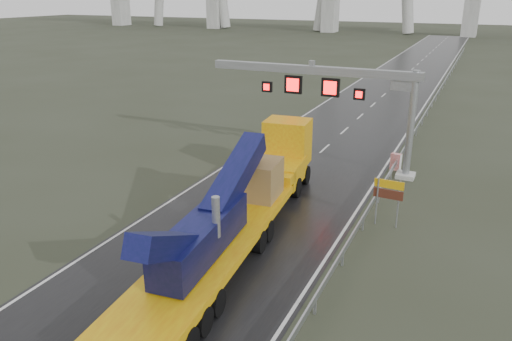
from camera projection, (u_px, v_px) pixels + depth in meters
The scene contains 7 objects.
ground at pixel (169, 290), 21.00m from camera, with size 400.00×400.00×0.00m, color #2E3223.
road at pixel (373, 105), 55.22m from camera, with size 11.00×200.00×0.02m, color black.
guardrail at pixel (418, 125), 44.04m from camera, with size 0.20×140.00×1.40m, color #93979C, non-canonical shape.
sign_gantry at pixel (341, 89), 33.67m from camera, with size 14.90×1.20×7.42m.
heavy_haul_truck at pixel (247, 195), 25.80m from camera, with size 5.08×21.40×4.98m.
exit_sign_pair at pixel (388, 194), 26.14m from camera, with size 1.56×0.16×2.66m.
striped_barrier at pixel (396, 162), 34.97m from camera, with size 0.70×0.38×1.19m, color red.
Camera 1 is at (10.85, -14.88, 11.86)m, focal length 35.00 mm.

